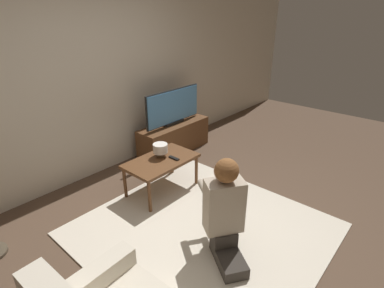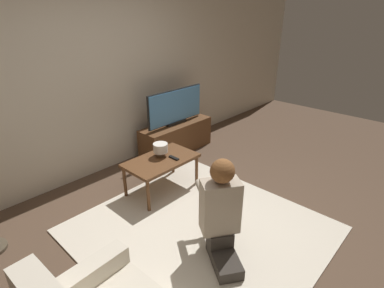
% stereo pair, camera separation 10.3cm
% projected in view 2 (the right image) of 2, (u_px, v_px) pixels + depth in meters
% --- Properties ---
extents(ground_plane, '(10.00, 10.00, 0.00)m').
position_uv_depth(ground_plane, '(201.00, 230.00, 3.13)').
color(ground_plane, brown).
extents(wall_back, '(10.00, 0.06, 2.60)m').
position_uv_depth(wall_back, '(88.00, 79.00, 3.80)').
color(wall_back, beige).
rests_on(wall_back, ground_plane).
extents(rug, '(2.21, 2.31, 0.02)m').
position_uv_depth(rug, '(201.00, 229.00, 3.13)').
color(rug, beige).
rests_on(rug, ground_plane).
extents(tv_stand, '(1.25, 0.40, 0.48)m').
position_uv_depth(tv_stand, '(176.00, 137.00, 4.80)').
color(tv_stand, brown).
rests_on(tv_stand, ground_plane).
extents(tv, '(1.09, 0.08, 0.54)m').
position_uv_depth(tv, '(176.00, 107.00, 4.59)').
color(tv, black).
rests_on(tv, tv_stand).
extents(coffee_table, '(0.88, 0.52, 0.45)m').
position_uv_depth(coffee_table, '(161.00, 163.00, 3.67)').
color(coffee_table, brown).
rests_on(coffee_table, ground_plane).
extents(person_kneeling, '(0.65, 0.79, 0.97)m').
position_uv_depth(person_kneeling, '(221.00, 208.00, 2.64)').
color(person_kneeling, '#332D28').
rests_on(person_kneeling, rug).
extents(table_lamp, '(0.18, 0.18, 0.17)m').
position_uv_depth(table_lamp, '(160.00, 149.00, 3.68)').
color(table_lamp, '#4C3823').
rests_on(table_lamp, coffee_table).
extents(remote, '(0.04, 0.15, 0.02)m').
position_uv_depth(remote, '(174.00, 158.00, 3.65)').
color(remote, black).
rests_on(remote, coffee_table).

